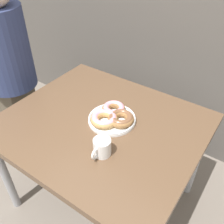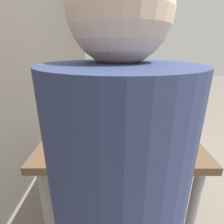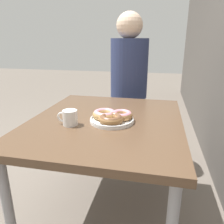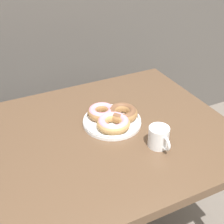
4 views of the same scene
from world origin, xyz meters
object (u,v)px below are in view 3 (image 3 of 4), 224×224
Objects in this scene: coffee_mug at (70,117)px; person_figure at (129,86)px; dining_table at (106,130)px; donut_plate at (112,117)px.

coffee_mug is 0.09× the size of person_figure.
person_figure reaches higher than dining_table.
coffee_mug is at bearing -12.22° from person_figure.
person_figure reaches higher than coffee_mug.
coffee_mug is at bearing -52.81° from dining_table.
donut_plate is 0.21× the size of person_figure.
coffee_mug is (0.09, -0.22, 0.01)m from donut_plate.
dining_table is 8.83× the size of coffee_mug.
donut_plate is 0.84m from person_figure.
dining_table is 0.25m from coffee_mug.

